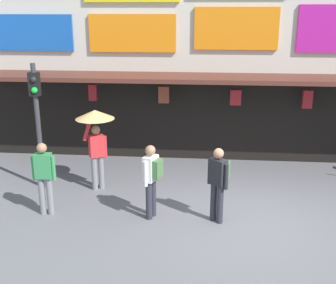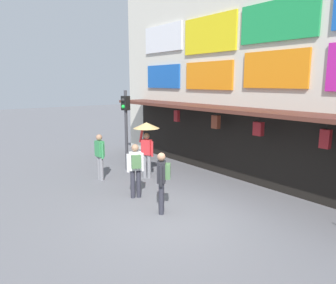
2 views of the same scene
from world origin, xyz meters
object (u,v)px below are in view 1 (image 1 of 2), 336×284
pedestrian_in_black (44,175)px  pedestrian_in_red (152,176)px  pedestrian_with_umbrella (96,127)px  pedestrian_in_white (218,179)px  traffic_light_near (37,107)px

pedestrian_in_black → pedestrian_in_red: bearing=1.1°
pedestrian_in_red → pedestrian_in_black: bearing=-178.9°
pedestrian_with_umbrella → pedestrian_in_white: bearing=-26.4°
traffic_light_near → pedestrian_in_red: bearing=-25.2°
pedestrian_with_umbrella → pedestrian_in_black: bearing=-118.4°
pedestrian_in_white → pedestrian_with_umbrella: bearing=153.6°
pedestrian_in_black → pedestrian_in_red: 2.39m
pedestrian_in_black → pedestrian_with_umbrella: 1.84m
pedestrian_in_white → pedestrian_in_red: bearing=178.4°
traffic_light_near → pedestrian_in_white: bearing=-18.2°
traffic_light_near → pedestrian_with_umbrella: traffic_light_near is taller
pedestrian_in_red → pedestrian_with_umbrella: bearing=137.4°
pedestrian_in_black → pedestrian_in_white: bearing=0.1°
pedestrian_in_white → pedestrian_with_umbrella: size_ratio=0.81×
pedestrian_in_red → traffic_light_near: bearing=154.8°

